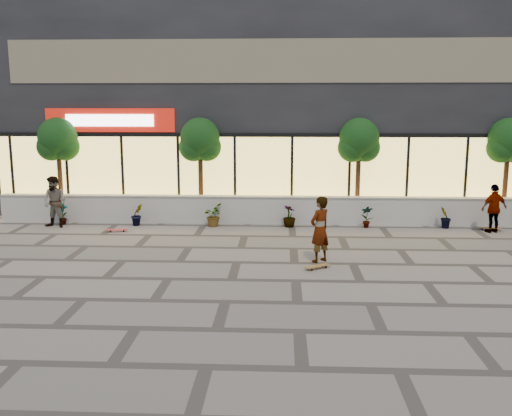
{
  "coord_description": "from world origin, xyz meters",
  "views": [
    {
      "loc": [
        -0.36,
        -13.9,
        4.41
      ],
      "look_at": [
        -1.16,
        3.11,
        1.3
      ],
      "focal_mm": 40.0,
      "sensor_mm": 36.0,
      "label": 1
    }
  ],
  "objects_px": {
    "skater_right_near": "(494,208)",
    "skateboard_right_near": "(490,228)",
    "tree_west": "(58,142)",
    "skateboard_left": "(117,230)",
    "tree_east": "(508,143)",
    "skater_left": "(55,202)",
    "skateboard_center": "(317,266)",
    "tree_mideast": "(359,143)",
    "tree_midwest": "(200,142)",
    "skater_center": "(320,229)"
  },
  "relations": [
    {
      "from": "skateboard_center",
      "to": "skateboard_left",
      "type": "distance_m",
      "value": 7.98
    },
    {
      "from": "tree_mideast",
      "to": "skater_right_near",
      "type": "bearing_deg",
      "value": -22.33
    },
    {
      "from": "tree_midwest",
      "to": "skateboard_left",
      "type": "height_order",
      "value": "tree_midwest"
    },
    {
      "from": "skater_right_near",
      "to": "skateboard_right_near",
      "type": "height_order",
      "value": "skater_right_near"
    },
    {
      "from": "skater_right_near",
      "to": "tree_east",
      "type": "bearing_deg",
      "value": -138.63
    },
    {
      "from": "skater_right_near",
      "to": "skateboard_left",
      "type": "relative_size",
      "value": 2.27
    },
    {
      "from": "skater_left",
      "to": "skateboard_center",
      "type": "distance_m",
      "value": 10.43
    },
    {
      "from": "tree_mideast",
      "to": "skater_left",
      "type": "distance_m",
      "value": 11.38
    },
    {
      "from": "skater_left",
      "to": "skateboard_center",
      "type": "relative_size",
      "value": 2.51
    },
    {
      "from": "skater_center",
      "to": "skateboard_left",
      "type": "distance_m",
      "value": 7.75
    },
    {
      "from": "tree_west",
      "to": "skateboard_left",
      "type": "xyz_separation_m",
      "value": [
        2.86,
        -2.36,
        -2.91
      ]
    },
    {
      "from": "skater_left",
      "to": "skater_right_near",
      "type": "xyz_separation_m",
      "value": [
        15.54,
        -0.12,
        -0.08
      ]
    },
    {
      "from": "tree_east",
      "to": "skateboard_center",
      "type": "distance_m",
      "value": 10.34
    },
    {
      "from": "tree_west",
      "to": "tree_mideast",
      "type": "xyz_separation_m",
      "value": [
        11.5,
        0.0,
        0.0
      ]
    },
    {
      "from": "skateboard_center",
      "to": "skateboard_right_near",
      "type": "relative_size",
      "value": 0.91
    },
    {
      "from": "tree_east",
      "to": "skater_left",
      "type": "xyz_separation_m",
      "value": [
        -16.56,
        -1.72,
        -2.05
      ]
    },
    {
      "from": "skateboard_center",
      "to": "skateboard_left",
      "type": "xyz_separation_m",
      "value": [
        -6.75,
        4.26,
        -0.0
      ]
    },
    {
      "from": "tree_midwest",
      "to": "tree_east",
      "type": "bearing_deg",
      "value": 0.0
    },
    {
      "from": "skateboard_right_near",
      "to": "tree_midwest",
      "type": "bearing_deg",
      "value": -173.4
    },
    {
      "from": "skater_right_near",
      "to": "skater_left",
      "type": "bearing_deg",
      "value": -20.02
    },
    {
      "from": "skater_right_near",
      "to": "skateboard_center",
      "type": "relative_size",
      "value": 2.29
    },
    {
      "from": "tree_west",
      "to": "skater_center",
      "type": "bearing_deg",
      "value": -31.25
    },
    {
      "from": "tree_midwest",
      "to": "skater_center",
      "type": "relative_size",
      "value": 2.08
    },
    {
      "from": "skateboard_center",
      "to": "skateboard_right_near",
      "type": "bearing_deg",
      "value": 4.55
    },
    {
      "from": "tree_east",
      "to": "skateboard_right_near",
      "type": "distance_m",
      "value": 3.42
    },
    {
      "from": "skater_center",
      "to": "skateboard_center",
      "type": "height_order",
      "value": "skater_center"
    },
    {
      "from": "tree_east",
      "to": "skateboard_right_near",
      "type": "bearing_deg",
      "value": -123.69
    },
    {
      "from": "skater_right_near",
      "to": "skateboard_right_near",
      "type": "bearing_deg",
      "value": -113.25
    },
    {
      "from": "tree_east",
      "to": "skater_right_near",
      "type": "xyz_separation_m",
      "value": [
        -1.02,
        -1.84,
        -2.13
      ]
    },
    {
      "from": "skater_right_near",
      "to": "skateboard_center",
      "type": "bearing_deg",
      "value": 17.27
    },
    {
      "from": "tree_mideast",
      "to": "tree_east",
      "type": "height_order",
      "value": "same"
    },
    {
      "from": "tree_west",
      "to": "tree_mideast",
      "type": "height_order",
      "value": "same"
    },
    {
      "from": "skateboard_center",
      "to": "tree_west",
      "type": "bearing_deg",
      "value": 111.35
    },
    {
      "from": "skater_center",
      "to": "skateboard_left",
      "type": "bearing_deg",
      "value": -71.38
    },
    {
      "from": "skater_left",
      "to": "skater_right_near",
      "type": "relative_size",
      "value": 1.1
    },
    {
      "from": "tree_west",
      "to": "skater_right_near",
      "type": "bearing_deg",
      "value": -6.57
    },
    {
      "from": "skateboard_left",
      "to": "skateboard_right_near",
      "type": "xyz_separation_m",
      "value": [
        13.14,
        0.86,
        0.01
      ]
    },
    {
      "from": "tree_midwest",
      "to": "skateboard_right_near",
      "type": "relative_size",
      "value": 4.8
    },
    {
      "from": "skateboard_center",
      "to": "skateboard_left",
      "type": "bearing_deg",
      "value": 113.64
    },
    {
      "from": "tree_mideast",
      "to": "skater_right_near",
      "type": "xyz_separation_m",
      "value": [
        4.48,
        -1.84,
        -2.13
      ]
    },
    {
      "from": "tree_midwest",
      "to": "tree_east",
      "type": "height_order",
      "value": "same"
    },
    {
      "from": "skater_center",
      "to": "skater_left",
      "type": "bearing_deg",
      "value": -68.31
    },
    {
      "from": "skater_center",
      "to": "skater_right_near",
      "type": "bearing_deg",
      "value": 168.72
    },
    {
      "from": "skater_center",
      "to": "skateboard_right_near",
      "type": "relative_size",
      "value": 2.31
    },
    {
      "from": "tree_west",
      "to": "tree_east",
      "type": "relative_size",
      "value": 1.0
    },
    {
      "from": "skateboard_left",
      "to": "skateboard_right_near",
      "type": "distance_m",
      "value": 13.17
    },
    {
      "from": "tree_west",
      "to": "skateboard_left",
      "type": "bearing_deg",
      "value": -39.49
    },
    {
      "from": "tree_mideast",
      "to": "skater_center",
      "type": "xyz_separation_m",
      "value": [
        -1.8,
        -5.89,
        -2.04
      ]
    },
    {
      "from": "tree_midwest",
      "to": "tree_mideast",
      "type": "height_order",
      "value": "same"
    },
    {
      "from": "skateboard_center",
      "to": "tree_mideast",
      "type": "bearing_deg",
      "value": 39.92
    }
  ]
}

